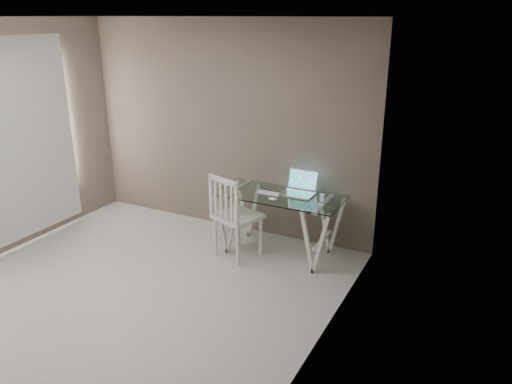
{
  "coord_description": "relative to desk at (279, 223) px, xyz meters",
  "views": [
    {
      "loc": [
        3.19,
        -3.2,
        2.72
      ],
      "look_at": [
        0.82,
        1.48,
        0.85
      ],
      "focal_mm": 35.0,
      "sensor_mm": 36.0,
      "label": 1
    }
  ],
  "objects": [
    {
      "name": "room",
      "position": [
        -1.03,
        -1.76,
        1.33
      ],
      "size": [
        4.5,
        4.52,
        2.71
      ],
      "color": "#B0ADA8",
      "rests_on": "ground"
    },
    {
      "name": "desk",
      "position": [
        0.0,
        0.0,
        0.0
      ],
      "size": [
        1.5,
        0.7,
        0.75
      ],
      "color": "silver",
      "rests_on": "ground"
    },
    {
      "name": "chair",
      "position": [
        -0.42,
        -0.36,
        0.18
      ],
      "size": [
        0.59,
        0.59,
        1.02
      ],
      "rotation": [
        0.0,
        0.0,
        -0.31
      ],
      "color": "silver",
      "rests_on": "ground"
    },
    {
      "name": "laptop",
      "position": [
        0.19,
        0.16,
        0.43
      ],
      "size": [
        0.38,
        0.34,
        0.26
      ],
      "color": "silver",
      "rests_on": "desk"
    },
    {
      "name": "keyboard",
      "position": [
        -0.13,
        -0.02,
        0.37
      ],
      "size": [
        0.31,
        0.13,
        0.01
      ],
      "primitive_type": "cube",
      "color": "silver",
      "rests_on": "desk"
    },
    {
      "name": "mouse",
      "position": [
        0.01,
        -0.21,
        0.38
      ],
      "size": [
        0.1,
        0.06,
        0.03
      ],
      "primitive_type": "ellipsoid",
      "color": "white",
      "rests_on": "desk"
    },
    {
      "name": "phone_dock",
      "position": [
        0.55,
        -0.07,
        0.4
      ],
      "size": [
        0.07,
        0.07,
        0.13
      ],
      "color": "white",
      "rests_on": "desk"
    }
  ]
}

